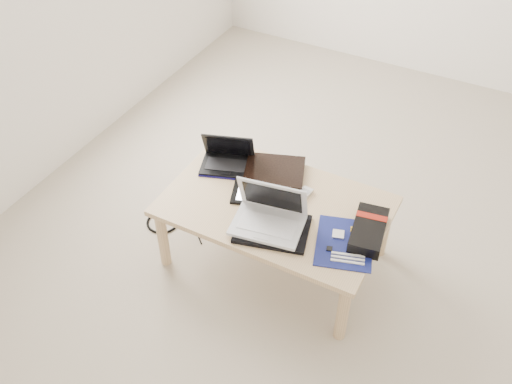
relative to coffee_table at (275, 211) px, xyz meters
The scene contains 13 objects.
ground 0.64m from the coffee_table, 37.16° to the left, with size 4.00×4.00×0.00m, color #AB9E8B.
coffee_table is the anchor object (origin of this frame).
book 0.24m from the coffee_table, 117.62° to the left, with size 0.38×0.35×0.03m.
netbook 0.40m from the coffee_table, 157.08° to the left, with size 0.32×0.28×0.19m.
tablet 0.13m from the coffee_table, 161.99° to the left, with size 0.33×0.29×0.01m.
remote 0.12m from the coffee_table, 29.58° to the left, with size 0.09×0.25×0.02m.
neoprene_sleeve 0.19m from the coffee_table, 68.06° to the right, with size 0.34×0.25×0.02m, color black.
white_laptop 0.19m from the coffee_table, 74.94° to the right, with size 0.36×0.29×0.23m.
motherboard 0.42m from the coffee_table, 12.71° to the right, with size 0.34×0.39×0.02m.
gpu_box 0.49m from the coffee_table, ahead, with size 0.19×0.31×0.07m.
cable_coil 0.18m from the coffee_table, 167.25° to the right, with size 0.10×0.10×0.01m, color black.
floor_cable_coil 0.77m from the coffee_table, behind, with size 0.19×0.19×0.01m, color black.
floor_cable_trail 0.65m from the coffee_table, behind, with size 0.01×0.01×0.39m, color black.
Camera 1 is at (0.45, -2.20, 2.35)m, focal length 40.00 mm.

